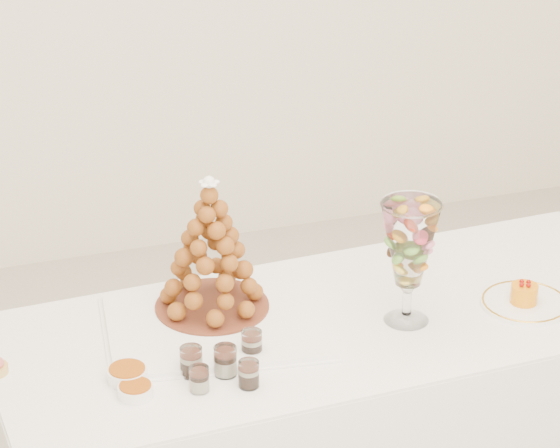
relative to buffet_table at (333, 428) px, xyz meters
name	(u,v)px	position (x,y,z in m)	size (l,w,h in m)	color
buffet_table	(333,428)	(0.00, 0.00, 0.00)	(1.83, 0.80, 0.68)	white
lace_tray	(216,327)	(-0.31, 0.05, 0.35)	(0.55, 0.41, 0.02)	white
macaron_vase	(410,246)	(0.18, -0.06, 0.56)	(0.15, 0.15, 0.33)	white
cake_plate	(525,303)	(0.51, -0.08, 0.35)	(0.24, 0.24, 0.01)	white
verrine_a	(191,361)	(-0.42, -0.14, 0.38)	(0.06, 0.06, 0.07)	white
verrine_b	(225,361)	(-0.35, -0.16, 0.38)	(0.06, 0.06, 0.08)	white
verrine_c	(252,344)	(-0.26, -0.10, 0.38)	(0.05, 0.05, 0.07)	white
verrine_d	(199,379)	(-0.42, -0.21, 0.37)	(0.05, 0.05, 0.06)	white
verrine_e	(249,374)	(-0.31, -0.23, 0.38)	(0.05, 0.05, 0.07)	white
ramekin_back	(127,375)	(-0.58, -0.11, 0.36)	(0.10, 0.10, 0.03)	white
ramekin_front	(136,391)	(-0.57, -0.19, 0.36)	(0.09, 0.09, 0.03)	white
croquembouche	(211,245)	(-0.30, 0.13, 0.54)	(0.30, 0.30, 0.38)	brown
mousse_cake	(524,293)	(0.50, -0.09, 0.38)	(0.07, 0.07, 0.06)	orange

